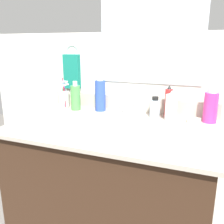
{
  "coord_description": "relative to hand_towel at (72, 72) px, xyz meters",
  "views": [
    {
      "loc": [
        0.43,
        -1.1,
        1.23
      ],
      "look_at": [
        -0.0,
        0.0,
        0.91
      ],
      "focal_mm": 39.77,
      "sensor_mm": 36.0,
      "label": 1
    }
  ],
  "objects": [
    {
      "name": "vanity_cabinet",
      "position": [
        0.41,
        -0.32,
        -0.65
      ],
      "size": [
        0.98,
        0.58,
        0.82
      ],
      "primitive_type": "cube",
      "color": "#382316",
      "rests_on": "ground_plane"
    },
    {
      "name": "countertop",
      "position": [
        0.41,
        -0.32,
        -0.23
      ],
      "size": [
        1.02,
        0.63,
        0.02
      ],
      "primitive_type": "cube",
      "color": "#B2A899",
      "rests_on": "vanity_cabinet"
    },
    {
      "name": "backsplash",
      "position": [
        0.41,
        -0.02,
        -0.18
      ],
      "size": [
        1.02,
        0.02,
        0.09
      ],
      "primitive_type": "cube",
      "color": "#B2A899",
      "rests_on": "countertop"
    },
    {
      "name": "back_wall",
      "position": [
        0.41,
        0.04,
        -0.41
      ],
      "size": [
        2.12,
        0.04,
        1.3
      ],
      "primitive_type": "cube",
      "color": "white",
      "rests_on": "ground_plane"
    },
    {
      "name": "mirror_panel",
      "position": [
        0.51,
        0.02,
        0.23
      ],
      "size": [
        0.6,
        0.01,
        0.56
      ],
      "primitive_type": "cube",
      "color": "#B2BCC6"
    },
    {
      "name": "towel_ring",
      "position": [
        0.0,
        0.02,
        0.12
      ],
      "size": [
        0.1,
        0.01,
        0.1
      ],
      "primitive_type": "torus",
      "rotation": [
        1.57,
        0.0,
        0.0
      ],
      "color": "silver"
    },
    {
      "name": "hand_towel",
      "position": [
        0.0,
        0.0,
        0.0
      ],
      "size": [
        0.11,
        0.04,
        0.22
      ],
      "primitive_type": "cube",
      "color": "#147260"
    },
    {
      "name": "sink_basin",
      "position": [
        0.4,
        -0.31,
        -0.25
      ],
      "size": [
        0.36,
        0.36,
        0.11
      ],
      "color": "white",
      "rests_on": "countertop"
    },
    {
      "name": "faucet",
      "position": [
        0.4,
        -0.11,
        -0.19
      ],
      "size": [
        0.16,
        0.1,
        0.08
      ],
      "color": "silver",
      "rests_on": "countertop"
    },
    {
      "name": "bottle_toner_green",
      "position": [
        0.09,
        -0.12,
        -0.14
      ],
      "size": [
        0.06,
        0.06,
        0.18
      ],
      "color": "#4C9E4C",
      "rests_on": "countertop"
    },
    {
      "name": "bottle_lotion_white",
      "position": [
        0.67,
        -0.13,
        -0.15
      ],
      "size": [
        0.06,
        0.06,
        0.16
      ],
      "color": "white",
      "rests_on": "countertop"
    },
    {
      "name": "bottle_spray_red",
      "position": [
        0.64,
        -0.07,
        -0.14
      ],
      "size": [
        0.04,
        0.04,
        0.18
      ],
      "color": "red",
      "rests_on": "countertop"
    },
    {
      "name": "bottle_gel_clear",
      "position": [
        0.58,
        -0.11,
        -0.17
      ],
      "size": [
        0.06,
        0.06,
        0.12
      ],
      "color": "silver",
      "rests_on": "countertop"
    },
    {
      "name": "bottle_soap_pink",
      "position": [
        0.86,
        -0.09,
        -0.13
      ],
      "size": [
        0.07,
        0.07,
        0.19
      ],
      "color": "#D8338C",
      "rests_on": "countertop"
    },
    {
      "name": "bottle_shampoo_blue",
      "position": [
        0.24,
        -0.08,
        -0.12
      ],
      "size": [
        0.06,
        0.06,
        0.21
      ],
      "color": "#2D4CB2",
      "rests_on": "countertop"
    },
    {
      "name": "cup_white_ceramic",
      "position": [
        -0.01,
        -0.1,
        -0.16
      ],
      "size": [
        0.07,
        0.07,
        0.19
      ],
      "color": "white",
      "rests_on": "countertop"
    },
    {
      "name": "soap_bar",
      "position": [
        0.79,
        -0.13,
        -0.21
      ],
      "size": [
        0.06,
        0.04,
        0.02
      ],
      "primitive_type": "cube",
      "color": "white",
      "rests_on": "countertop"
    }
  ]
}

